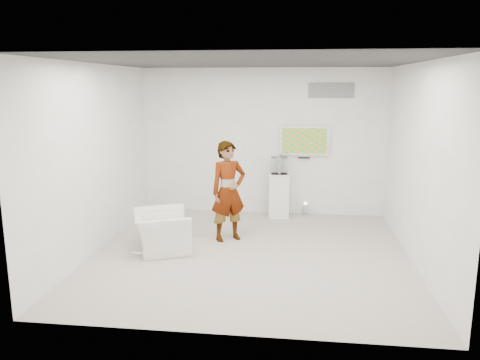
{
  "coord_description": "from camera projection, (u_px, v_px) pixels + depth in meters",
  "views": [
    {
      "loc": [
        0.7,
        -7.09,
        2.69
      ],
      "look_at": [
        -0.24,
        0.6,
        1.08
      ],
      "focal_mm": 35.0,
      "sensor_mm": 36.0,
      "label": 1
    }
  ],
  "objects": [
    {
      "name": "room",
      "position": [
        251.0,
        162.0,
        7.22
      ],
      "size": [
        5.01,
        5.01,
        3.0
      ],
      "color": "#ABA49D",
      "rests_on": "ground"
    },
    {
      "name": "pedestal",
      "position": [
        279.0,
        195.0,
        9.54
      ],
      "size": [
        0.48,
        0.48,
        0.9
      ],
      "primitive_type": "cube",
      "rotation": [
        0.0,
        0.0,
        0.1
      ],
      "color": "white",
      "rests_on": "room"
    },
    {
      "name": "wii_remote",
      "position": [
        238.0,
        149.0,
        8.14
      ],
      "size": [
        0.13,
        0.14,
        0.04
      ],
      "primitive_type": "cube",
      "rotation": [
        0.0,
        0.0,
        0.69
      ],
      "color": "white",
      "rests_on": "person"
    },
    {
      "name": "console",
      "position": [
        279.0,
        168.0,
        9.42
      ],
      "size": [
        0.07,
        0.17,
        0.23
      ],
      "primitive_type": "cube",
      "rotation": [
        0.0,
        0.0,
        0.11
      ],
      "color": "white",
      "rests_on": "pedestal"
    },
    {
      "name": "tv",
      "position": [
        304.0,
        141.0,
        9.49
      ],
      "size": [
        1.0,
        0.08,
        0.6
      ],
      "primitive_type": "cube",
      "color": "silver",
      "rests_on": "room"
    },
    {
      "name": "armchair",
      "position": [
        162.0,
        231.0,
        7.64
      ],
      "size": [
        1.16,
        1.23,
        0.64
      ],
      "primitive_type": "imported",
      "rotation": [
        0.0,
        0.0,
        1.94
      ],
      "color": "white",
      "rests_on": "room"
    },
    {
      "name": "floor_uplight",
      "position": [
        305.0,
        209.0,
        9.66
      ],
      "size": [
        0.22,
        0.22,
        0.27
      ],
      "primitive_type": "cylinder",
      "rotation": [
        0.0,
        0.0,
        -0.27
      ],
      "color": "silver",
      "rests_on": "room"
    },
    {
      "name": "person",
      "position": [
        228.0,
        191.0,
        8.04
      ],
      "size": [
        0.76,
        0.69,
        1.73
      ],
      "primitive_type": "imported",
      "rotation": [
        0.0,
        0.0,
        0.57
      ],
      "color": "white",
      "rests_on": "room"
    },
    {
      "name": "logo_decal",
      "position": [
        331.0,
        90.0,
        9.26
      ],
      "size": [
        0.9,
        0.02,
        0.3
      ],
      "primitive_type": "cube",
      "color": "slate",
      "rests_on": "room"
    },
    {
      "name": "vitrine",
      "position": [
        279.0,
        165.0,
        9.41
      ],
      "size": [
        0.35,
        0.35,
        0.32
      ],
      "primitive_type": "cube",
      "rotation": [
        0.0,
        0.0,
        0.09
      ],
      "color": "white",
      "rests_on": "pedestal"
    }
  ]
}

